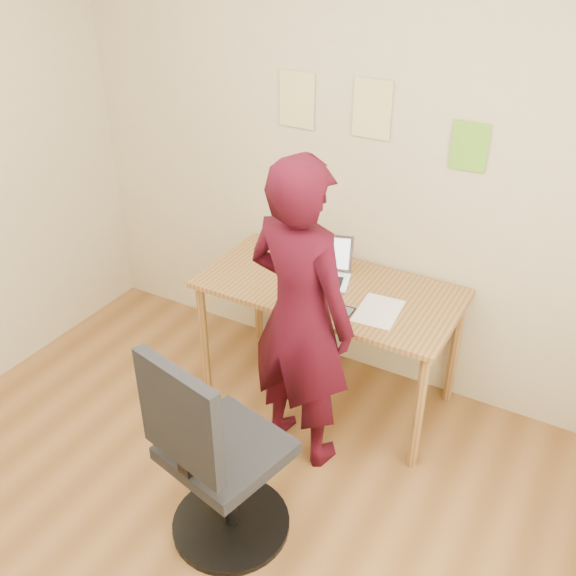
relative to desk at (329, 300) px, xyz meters
The scene contains 10 objects.
room 1.55m from the desk, 93.18° to the right, with size 3.58×3.58×2.78m.
desk is the anchor object (origin of this frame).
laptop 0.17m from the desk, 138.42° to the left, with size 0.37×0.34×0.22m.
paper_sheet 0.35m from the desk, 16.69° to the right, with size 0.21×0.29×0.00m, color white.
phone 0.30m from the desk, 48.12° to the right, with size 0.07×0.13×0.01m.
wall_note_left 1.10m from the desk, 138.53° to the left, with size 0.21×0.00×0.30m, color #D9CD81.
wall_note_mid 1.03m from the desk, 84.97° to the left, with size 0.21×0.00×0.30m, color #D9CD81.
wall_note_right 1.07m from the desk, 33.12° to the left, with size 0.18×0.00×0.24m, color #66B929.
office_chair 1.16m from the desk, 88.73° to the right, with size 0.56×0.57×1.06m.
person 0.48m from the desk, 82.52° to the right, with size 0.60×0.39×1.64m, color #370713.
Camera 1 is at (1.34, -1.32, 2.52)m, focal length 40.00 mm.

